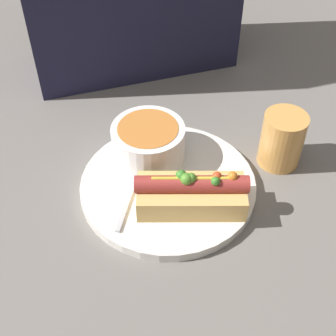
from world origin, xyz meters
The scene contains 6 objects.
ground_plane centered at (0.00, 0.00, 0.00)m, with size 4.00×4.00×0.00m, color slate.
dinner_plate centered at (0.00, 0.00, 0.01)m, with size 0.26×0.26×0.02m.
hot_dog centered at (0.02, -0.05, 0.04)m, with size 0.16×0.11×0.06m.
soup_bowl centered at (-0.01, 0.06, 0.05)m, with size 0.11×0.11×0.06m.
spoon centered at (-0.04, 0.03, 0.02)m, with size 0.09×0.15×0.01m.
drinking_glass centered at (0.19, 0.01, 0.04)m, with size 0.07×0.07×0.09m.
Camera 1 is at (-0.14, -0.46, 0.52)m, focal length 50.00 mm.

